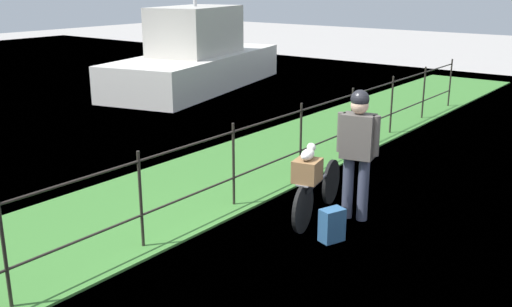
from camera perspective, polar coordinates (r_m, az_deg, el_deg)
ground_plane at (r=6.34m, az=7.26°, el=-11.35°), size 60.00×60.00×0.00m
grass_strip at (r=8.06m, az=-11.08°, el=-5.17°), size 27.00×2.40×0.03m
iron_fence at (r=7.19m, az=-6.37°, el=-2.07°), size 18.04×0.04×1.16m
bicycle_main at (r=7.55m, az=6.01°, el=-3.89°), size 1.66×0.40×0.62m
wooden_crate at (r=7.06m, az=5.03°, el=-1.67°), size 0.38×0.36×0.27m
terrier_dog at (r=7.02m, az=5.14°, el=0.04°), size 0.32×0.19×0.18m
cyclist_person at (r=7.37m, az=9.91°, el=0.95°), size 0.34×0.53×1.68m
backpack_on_paving at (r=6.95m, az=7.43°, el=-6.94°), size 0.33×0.27×0.40m
moored_boat_mid at (r=16.89m, az=-5.83°, el=9.19°), size 6.86×3.82×3.86m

